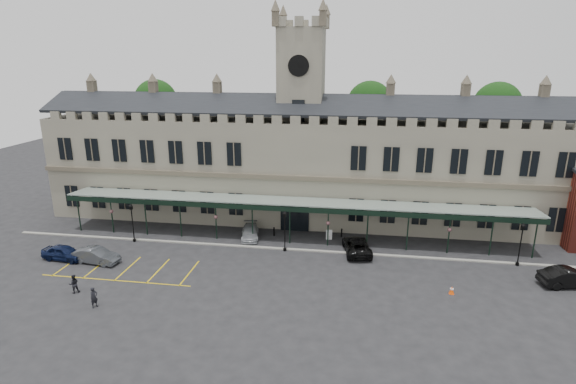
# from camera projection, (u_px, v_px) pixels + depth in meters

# --- Properties ---
(ground) EXTENTS (140.00, 140.00, 0.00)m
(ground) POSITION_uv_depth(u_px,v_px,m) (278.00, 274.00, 40.63)
(ground) COLOR black
(station_building) EXTENTS (60.00, 10.36, 17.30)m
(station_building) POSITION_uv_depth(u_px,v_px,m) (301.00, 165.00, 53.85)
(station_building) COLOR slate
(station_building) RESTS_ON ground
(clock_tower) EXTENTS (5.60, 5.60, 24.80)m
(clock_tower) POSITION_uv_depth(u_px,v_px,m) (301.00, 109.00, 52.04)
(clock_tower) COLOR slate
(clock_tower) RESTS_ON ground
(canopy) EXTENTS (50.00, 4.10, 4.30)m
(canopy) POSITION_uv_depth(u_px,v_px,m) (290.00, 221.00, 47.01)
(canopy) COLOR #8C9E93
(canopy) RESTS_ON ground
(kerb) EXTENTS (60.00, 0.40, 0.12)m
(kerb) POSITION_uv_depth(u_px,v_px,m) (287.00, 249.00, 45.82)
(kerb) COLOR gray
(kerb) RESTS_ON ground
(parking_markings) EXTENTS (16.00, 6.00, 0.01)m
(parking_markings) POSITION_uv_depth(u_px,v_px,m) (125.00, 271.00, 41.26)
(parking_markings) COLOR gold
(parking_markings) RESTS_ON ground
(tree_behind_left) EXTENTS (6.00, 6.00, 16.00)m
(tree_behind_left) POSITION_uv_depth(u_px,v_px,m) (156.00, 102.00, 63.89)
(tree_behind_left) COLOR #332314
(tree_behind_left) RESTS_ON ground
(tree_behind_mid) EXTENTS (6.00, 6.00, 16.00)m
(tree_behind_mid) POSITION_uv_depth(u_px,v_px,m) (369.00, 105.00, 59.48)
(tree_behind_mid) COLOR #332314
(tree_behind_mid) RESTS_ON ground
(tree_behind_right) EXTENTS (6.00, 6.00, 16.00)m
(tree_behind_right) POSITION_uv_depth(u_px,v_px,m) (497.00, 107.00, 57.13)
(tree_behind_right) COLOR #332314
(tree_behind_right) RESTS_ON ground
(lamp_post_left) EXTENTS (0.40, 0.40, 4.25)m
(lamp_post_left) POSITION_uv_depth(u_px,v_px,m) (132.00, 219.00, 47.17)
(lamp_post_left) COLOR black
(lamp_post_left) RESTS_ON ground
(lamp_post_mid) EXTENTS (0.41, 0.41, 4.29)m
(lamp_post_mid) POSITION_uv_depth(u_px,v_px,m) (285.00, 227.00, 44.83)
(lamp_post_mid) COLOR black
(lamp_post_mid) RESTS_ON ground
(lamp_post_right) EXTENTS (0.41, 0.41, 4.28)m
(lamp_post_right) POSITION_uv_depth(u_px,v_px,m) (521.00, 240.00, 41.60)
(lamp_post_right) COLOR black
(lamp_post_right) RESTS_ON ground
(traffic_cone) EXTENTS (0.43, 0.43, 0.69)m
(traffic_cone) POSITION_uv_depth(u_px,v_px,m) (452.00, 290.00, 37.12)
(traffic_cone) COLOR #FF4D08
(traffic_cone) RESTS_ON ground
(sign_board) EXTENTS (0.65, 0.15, 1.12)m
(sign_board) POSITION_uv_depth(u_px,v_px,m) (329.00, 235.00, 48.23)
(sign_board) COLOR black
(sign_board) RESTS_ON ground
(bollard_left) EXTENTS (0.17, 0.17, 0.97)m
(bollard_left) POSITION_uv_depth(u_px,v_px,m) (274.00, 231.00, 49.33)
(bollard_left) COLOR black
(bollard_left) RESTS_ON ground
(bollard_right) EXTENTS (0.17, 0.17, 0.94)m
(bollard_right) POSITION_uv_depth(u_px,v_px,m) (342.00, 233.00, 48.98)
(bollard_right) COLOR black
(bollard_right) RESTS_ON ground
(car_left_a) EXTENTS (4.43, 2.14, 1.46)m
(car_left_a) POSITION_uv_depth(u_px,v_px,m) (64.00, 253.00, 43.37)
(car_left_a) COLOR #0B1433
(car_left_a) RESTS_ON ground
(car_left_b) EXTENTS (4.63, 2.12, 1.47)m
(car_left_b) POSITION_uv_depth(u_px,v_px,m) (96.00, 256.00, 42.69)
(car_left_b) COLOR #3E4146
(car_left_b) RESTS_ON ground
(car_taxi) EXTENTS (2.62, 4.65, 1.27)m
(car_taxi) POSITION_uv_depth(u_px,v_px,m) (250.00, 232.00, 48.73)
(car_taxi) COLOR #AAADB2
(car_taxi) RESTS_ON ground
(car_van) EXTENTS (3.29, 5.62, 1.47)m
(car_van) POSITION_uv_depth(u_px,v_px,m) (357.00, 246.00, 44.93)
(car_van) COLOR black
(car_van) RESTS_ON ground
(car_right_b) EXTENTS (5.18, 2.61, 1.63)m
(car_right_b) POSITION_uv_depth(u_px,v_px,m) (570.00, 277.00, 38.24)
(car_right_b) COLOR black
(car_right_b) RESTS_ON ground
(person_a) EXTENTS (0.63, 0.73, 1.69)m
(person_a) POSITION_uv_depth(u_px,v_px,m) (94.00, 297.00, 34.99)
(person_a) COLOR black
(person_a) RESTS_ON ground
(person_b) EXTENTS (1.00, 0.97, 1.62)m
(person_b) POSITION_uv_depth(u_px,v_px,m) (74.00, 284.00, 37.17)
(person_b) COLOR black
(person_b) RESTS_ON ground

